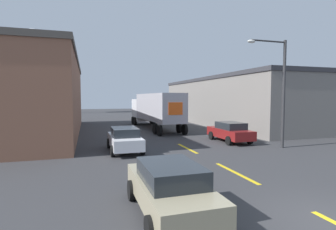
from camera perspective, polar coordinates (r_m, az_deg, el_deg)
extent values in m
cube|color=gold|center=(12.94, 14.49, -12.06)|extent=(0.20, 3.61, 0.01)
cube|color=gold|center=(18.38, 4.16, -7.24)|extent=(0.20, 3.61, 0.01)
cube|color=brown|center=(28.22, -27.32, 3.15)|extent=(8.25, 23.53, 6.83)
cube|color=#4C4742|center=(28.44, -27.54, 10.45)|extent=(8.45, 23.73, 0.40)
cube|color=slate|center=(36.23, 13.98, 2.60)|extent=(9.59, 27.00, 5.69)
cube|color=#333338|center=(36.31, 14.05, 7.41)|extent=(9.79, 27.20, 0.40)
cube|color=silver|center=(34.93, -5.49, 1.13)|extent=(2.50, 3.01, 2.82)
cube|color=#A8A8B2|center=(28.36, -2.09, 1.80)|extent=(2.94, 10.21, 2.84)
cube|color=#E55619|center=(23.59, 1.65, 1.40)|extent=(1.37, 0.09, 1.14)
cylinder|color=black|center=(35.70, -3.68, -1.07)|extent=(0.32, 1.03, 1.02)
cylinder|color=black|center=(35.09, -7.60, -1.18)|extent=(0.32, 1.03, 1.02)
cylinder|color=black|center=(34.58, -3.14, -1.22)|extent=(0.32, 1.03, 1.02)
cylinder|color=black|center=(33.96, -7.18, -1.34)|extent=(0.32, 1.03, 1.02)
cylinder|color=black|center=(26.26, 2.41, -2.80)|extent=(0.32, 1.03, 1.02)
cylinder|color=black|center=(25.43, -2.81, -3.02)|extent=(0.32, 1.03, 1.02)
cylinder|color=black|center=(24.98, 3.63, -3.14)|extent=(0.32, 1.03, 1.02)
cylinder|color=black|center=(24.10, -1.83, -3.39)|extent=(0.32, 1.03, 1.02)
cube|color=tan|center=(8.21, 0.25, -16.28)|extent=(1.81, 4.54, 0.70)
cube|color=#23282D|center=(7.89, 0.56, -12.40)|extent=(1.59, 2.36, 0.53)
cylinder|color=black|center=(9.86, 2.89, -14.97)|extent=(0.22, 0.68, 0.68)
cylinder|color=black|center=(9.42, -7.91, -15.90)|extent=(0.22, 0.68, 0.68)
cylinder|color=black|center=(7.46, 10.91, -21.39)|extent=(0.22, 0.68, 0.68)
cylinder|color=black|center=(6.88, -3.73, -23.63)|extent=(0.22, 0.68, 0.68)
cube|color=silver|center=(17.45, -9.44, -5.57)|extent=(1.81, 4.54, 0.70)
cube|color=#23282D|center=(17.23, -9.40, -3.62)|extent=(1.59, 2.36, 0.53)
cylinder|color=black|center=(19.02, -7.30, -5.85)|extent=(0.22, 0.68, 0.68)
cylinder|color=black|center=(18.79, -12.76, -6.03)|extent=(0.22, 0.68, 0.68)
cylinder|color=black|center=(16.29, -5.57, -7.46)|extent=(0.22, 0.68, 0.68)
cylinder|color=black|center=(16.03, -11.96, -7.71)|extent=(0.22, 0.68, 0.68)
cube|color=maroon|center=(21.55, 13.28, -3.85)|extent=(1.81, 4.54, 0.70)
cube|color=#23282D|center=(21.36, 13.49, -2.25)|extent=(1.59, 2.36, 0.53)
cylinder|color=black|center=(23.25, 13.42, -4.17)|extent=(0.22, 0.68, 0.68)
cylinder|color=black|center=(22.39, 9.43, -4.42)|extent=(0.22, 0.68, 0.68)
cylinder|color=black|center=(20.90, 17.37, -5.12)|extent=(0.22, 0.68, 0.68)
cylinder|color=black|center=(19.94, 13.08, -5.47)|extent=(0.22, 0.68, 0.68)
cylinder|color=#47474C|center=(65.63, -25.63, 6.52)|extent=(0.28, 0.28, 14.19)
cylinder|color=#47474C|center=(67.58, -26.87, 6.40)|extent=(0.28, 0.28, 14.19)
cylinder|color=#47474C|center=(66.20, -28.59, 6.41)|extent=(0.28, 0.28, 14.19)
cylinder|color=#47474C|center=(64.21, -27.38, 6.54)|extent=(0.28, 0.28, 14.19)
cylinder|color=#4C4C51|center=(66.62, -27.30, 12.40)|extent=(3.70, 3.70, 0.30)
sphere|color=#B7BCC6|center=(67.02, -27.36, 14.32)|extent=(4.89, 4.89, 4.89)
cylinder|color=#2D2D30|center=(19.95, 23.88, 4.08)|extent=(0.20, 0.20, 7.46)
cylinder|color=#2D2D30|center=(19.47, 21.07, 14.77)|extent=(2.70, 0.11, 0.11)
ellipsoid|color=silver|center=(18.66, 17.70, 15.03)|extent=(0.56, 0.32, 0.22)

